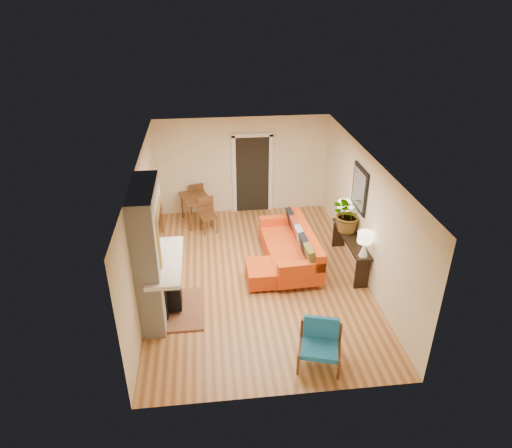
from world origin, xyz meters
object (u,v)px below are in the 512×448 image
(blue_chair, at_px, (320,341))
(lamp_far, at_px, (344,209))
(lamp_near, at_px, (365,241))
(sofa, at_px, (293,247))
(ottoman, at_px, (266,273))
(houseplant, at_px, (349,213))
(dining_table, at_px, (198,202))
(console_table, at_px, (351,243))

(blue_chair, height_order, lamp_far, lamp_far)
(lamp_near, distance_m, lamp_far, 1.44)
(sofa, height_order, ottoman, sofa)
(houseplant, bearing_deg, ottoman, -159.25)
(ottoman, distance_m, lamp_far, 2.36)
(lamp_far, distance_m, houseplant, 0.40)
(ottoman, height_order, lamp_near, lamp_near)
(ottoman, distance_m, houseplant, 2.24)
(dining_table, bearing_deg, sofa, -47.21)
(dining_table, relative_size, console_table, 0.91)
(ottoman, distance_m, blue_chair, 2.37)
(lamp_near, relative_size, houseplant, 0.62)
(sofa, height_order, blue_chair, sofa)
(dining_table, bearing_deg, lamp_near, -44.90)
(blue_chair, height_order, console_table, console_table)
(sofa, relative_size, console_table, 1.25)
(ottoman, xyz_separation_m, lamp_far, (1.91, 1.10, 0.83))
(blue_chair, xyz_separation_m, lamp_far, (1.33, 3.40, 0.68))
(console_table, bearing_deg, sofa, 167.71)
(console_table, bearing_deg, lamp_near, -90.00)
(sofa, relative_size, ottoman, 2.89)
(dining_table, bearing_deg, console_table, -37.32)
(sofa, distance_m, blue_chair, 2.99)
(blue_chair, distance_m, console_table, 3.04)
(dining_table, xyz_separation_m, lamp_near, (3.29, -3.27, 0.48))
(dining_table, relative_size, lamp_far, 3.13)
(ottoman, xyz_separation_m, lamp_near, (1.91, -0.34, 0.83))
(console_table, bearing_deg, dining_table, 142.68)
(sofa, height_order, lamp_far, lamp_far)
(ottoman, distance_m, dining_table, 3.26)
(blue_chair, bearing_deg, ottoman, 104.30)
(lamp_near, bearing_deg, houseplant, 90.54)
(sofa, bearing_deg, lamp_far, 18.71)
(ottoman, xyz_separation_m, console_table, (1.91, 0.43, 0.34))
(sofa, xyz_separation_m, console_table, (1.21, -0.26, 0.18))
(blue_chair, relative_size, houseplant, 0.96)
(ottoman, height_order, houseplant, houseplant)
(sofa, relative_size, blue_chair, 2.74)
(lamp_far, xyz_separation_m, houseplant, (-0.01, -0.38, 0.10))
(ottoman, relative_size, console_table, 0.43)
(ottoman, height_order, console_table, console_table)
(console_table, distance_m, houseplant, 0.66)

